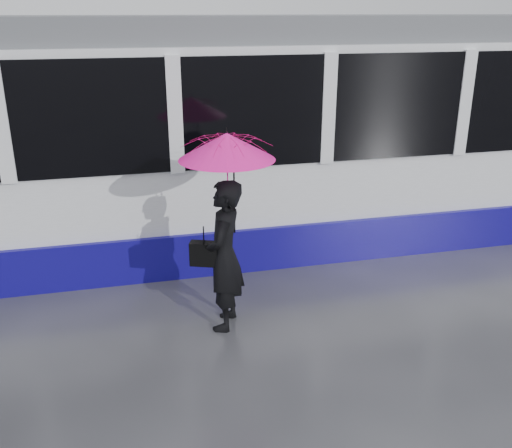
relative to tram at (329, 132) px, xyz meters
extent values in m
plane|color=#28282C|center=(-1.46, -2.50, -1.64)|extent=(90.00, 90.00, 0.00)
cube|color=#3F3D38|center=(-1.46, -0.72, -1.63)|extent=(34.00, 0.07, 0.02)
cube|color=#3F3D38|center=(-1.46, 0.72, -1.63)|extent=(34.00, 0.07, 0.02)
cube|color=white|center=(0.00, 0.00, -0.11)|extent=(24.00, 2.40, 2.95)
cube|color=#120A7B|center=(0.00, 0.00, -1.33)|extent=(24.00, 2.56, 0.62)
cube|color=black|center=(0.00, 0.00, 0.56)|extent=(23.00, 2.48, 1.40)
cube|color=#595C60|center=(0.00, 0.00, 1.54)|extent=(23.60, 2.20, 0.35)
imported|color=black|center=(-2.17, -2.58, -0.77)|extent=(0.62, 0.74, 1.73)
imported|color=#E6135A|center=(-2.12, -2.58, 0.19)|extent=(1.23, 1.24, 0.87)
cone|color=#E6135A|center=(-2.12, -2.58, 0.46)|extent=(1.32, 1.32, 0.28)
cylinder|color=black|center=(-2.12, -2.58, 0.62)|extent=(0.01, 0.01, 0.07)
cylinder|color=black|center=(-2.04, -2.56, -0.14)|extent=(0.02, 0.02, 0.76)
cube|color=black|center=(-2.39, -2.56, -0.73)|extent=(0.34, 0.24, 0.27)
cylinder|color=black|center=(-2.39, -2.56, -0.51)|extent=(0.01, 0.01, 0.18)
camera|label=1|loc=(-3.21, -8.27, 1.78)|focal=40.00mm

